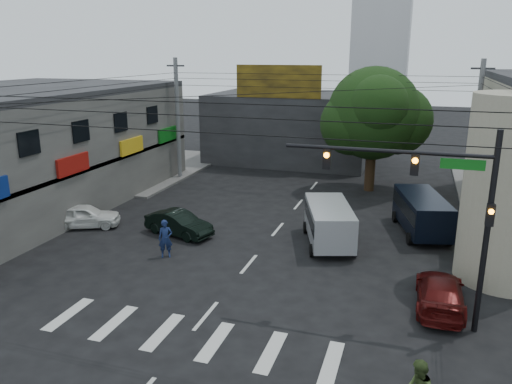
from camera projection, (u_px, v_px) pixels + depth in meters
The scene contains 14 objects.
ground at pixel (234, 282), 21.49m from camera, with size 160.00×160.00×0.00m, color black.
sidewalk_far_left at pixel (113, 165), 43.32m from camera, with size 16.00×16.00×0.15m, color #514F4C.
building_far at pixel (292, 127), 45.68m from camera, with size 14.00×10.00×6.00m, color #232326.
billboard at pixel (278, 81), 40.03m from camera, with size 7.00×0.30×2.60m, color olive.
street_tree at pixel (374, 114), 34.38m from camera, with size 6.40×6.40×8.70m.
traffic_gantry at pixel (437, 197), 16.93m from camera, with size 7.10×0.35×7.20m.
utility_pole_far_left at pixel (178, 120), 38.03m from camera, with size 0.32×0.32×9.20m, color #59595B.
utility_pole_far_right at pixel (475, 133), 31.76m from camera, with size 0.32×0.32×9.20m, color #59595B.
dark_sedan at pixel (179, 223), 26.92m from camera, with size 4.15×2.40×1.29m, color black.
white_compact at pixel (84, 216), 28.11m from camera, with size 4.20×3.05×1.33m, color silver.
maroon_sedan at pixel (440, 293), 19.22m from camera, with size 1.80×4.34×1.26m, color #430A09.
silver_minivan at pixel (329, 225), 25.50m from camera, with size 3.42×5.24×2.09m, color #ACAEB4, non-canonical shape.
navy_van at pixel (421, 215), 27.10m from camera, with size 3.27×5.58×2.10m, color black, non-canonical shape.
traffic_officer at pixel (165, 239), 23.93m from camera, with size 0.81×0.71×1.86m, color #142047.
Camera 1 is at (7.00, -18.38, 9.56)m, focal length 35.00 mm.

